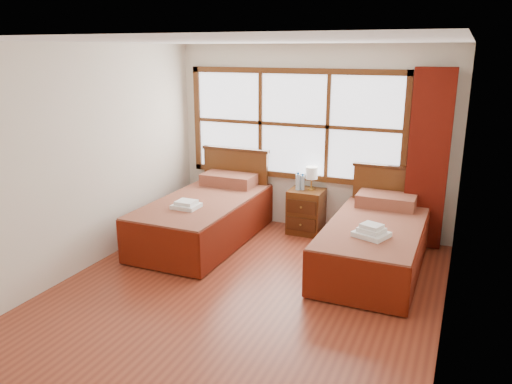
% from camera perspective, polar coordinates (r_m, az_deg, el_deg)
% --- Properties ---
extents(floor, '(4.50, 4.50, 0.00)m').
position_cam_1_polar(floor, '(5.51, -1.25, -11.28)').
color(floor, brown).
rests_on(floor, ground).
extents(ceiling, '(4.50, 4.50, 0.00)m').
position_cam_1_polar(ceiling, '(4.90, -1.44, 16.89)').
color(ceiling, white).
rests_on(ceiling, wall_back).
extents(wall_back, '(4.00, 0.00, 4.00)m').
position_cam_1_polar(wall_back, '(7.11, 6.28, 5.98)').
color(wall_back, silver).
rests_on(wall_back, floor).
extents(wall_left, '(0.00, 4.50, 4.50)m').
position_cam_1_polar(wall_left, '(6.14, -18.61, 3.65)').
color(wall_left, silver).
rests_on(wall_left, floor).
extents(wall_right, '(0.00, 4.50, 4.50)m').
position_cam_1_polar(wall_right, '(4.61, 21.88, -0.56)').
color(wall_right, silver).
rests_on(wall_right, floor).
extents(window, '(3.16, 0.06, 1.56)m').
position_cam_1_polar(window, '(7.12, 4.30, 7.68)').
color(window, white).
rests_on(window, wall_back).
extents(curtain, '(0.50, 0.16, 2.30)m').
position_cam_1_polar(curtain, '(6.71, 19.06, 3.47)').
color(curtain, '#5B1109').
rests_on(curtain, wall_back).
extents(bed_left, '(1.14, 2.21, 1.11)m').
position_cam_1_polar(bed_left, '(6.83, -5.74, -2.74)').
color(bed_left, '#3D1E0C').
rests_on(bed_left, floor).
extents(bed_right, '(1.08, 2.10, 1.05)m').
position_cam_1_polar(bed_right, '(6.12, 13.42, -5.56)').
color(bed_right, '#3D1E0C').
rests_on(bed_right, floor).
extents(nightstand, '(0.47, 0.47, 0.63)m').
position_cam_1_polar(nightstand, '(7.10, 5.73, -2.22)').
color(nightstand, '#562E12').
rests_on(nightstand, floor).
extents(towels_left, '(0.32, 0.28, 0.09)m').
position_cam_1_polar(towels_left, '(6.36, -7.96, -1.46)').
color(towels_left, white).
rests_on(towels_left, bed_left).
extents(towels_right, '(0.42, 0.40, 0.14)m').
position_cam_1_polar(towels_right, '(5.57, 13.05, -4.44)').
color(towels_right, white).
rests_on(towels_right, bed_right).
extents(lamp, '(0.17, 0.17, 0.33)m').
position_cam_1_polar(lamp, '(6.97, 6.37, 2.10)').
color(lamp, '#BE903D').
rests_on(lamp, nightstand).
extents(bottle_near, '(0.07, 0.07, 0.25)m').
position_cam_1_polar(bottle_near, '(6.98, 4.82, 1.17)').
color(bottle_near, '#A5C2D5').
rests_on(bottle_near, nightstand).
extents(bottle_far, '(0.06, 0.06, 0.23)m').
position_cam_1_polar(bottle_far, '(6.99, 5.33, 1.10)').
color(bottle_far, '#A5C2D5').
rests_on(bottle_far, nightstand).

